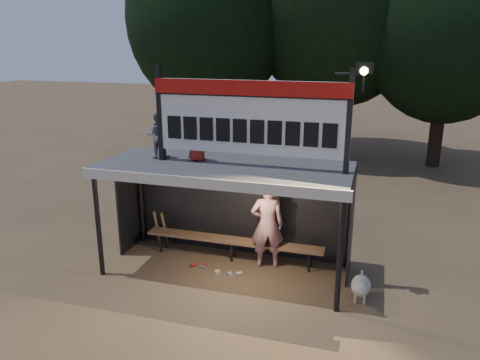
% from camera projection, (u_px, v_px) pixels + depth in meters
% --- Properties ---
extents(ground, '(80.00, 80.00, 0.00)m').
position_uv_depth(ground, '(226.00, 270.00, 9.91)').
color(ground, brown).
rests_on(ground, ground).
extents(player, '(0.80, 0.64, 1.91)m').
position_uv_depth(player, '(267.00, 225.00, 9.83)').
color(player, white).
rests_on(player, ground).
extents(child_a, '(0.56, 0.50, 0.96)m').
position_uv_depth(child_a, '(158.00, 135.00, 9.63)').
color(child_a, slate).
rests_on(child_a, dugout_shelter).
extents(child_b, '(0.53, 0.41, 0.95)m').
position_uv_depth(child_b, '(197.00, 138.00, 9.40)').
color(child_b, maroon).
rests_on(child_b, dugout_shelter).
extents(dugout_shelter, '(5.10, 2.08, 2.32)m').
position_uv_depth(dugout_shelter, '(229.00, 184.00, 9.61)').
color(dugout_shelter, '#424245').
rests_on(dugout_shelter, ground).
extents(scoreboard_assembly, '(4.10, 0.27, 1.99)m').
position_uv_depth(scoreboard_assembly, '(252.00, 115.00, 8.80)').
color(scoreboard_assembly, black).
rests_on(scoreboard_assembly, dugout_shelter).
extents(bench, '(4.00, 0.35, 0.48)m').
position_uv_depth(bench, '(233.00, 241.00, 10.29)').
color(bench, '#87603F').
rests_on(bench, ground).
extents(tree_left, '(6.46, 6.46, 9.27)m').
position_uv_depth(tree_left, '(208.00, 19.00, 18.61)').
color(tree_left, '#312015').
rests_on(tree_left, ground).
extents(tree_mid, '(7.22, 7.22, 10.36)m').
position_uv_depth(tree_mid, '(340.00, 1.00, 18.43)').
color(tree_mid, '#2F2215').
rests_on(tree_mid, ground).
extents(tree_right, '(6.08, 6.08, 8.72)m').
position_uv_depth(tree_right, '(449.00, 26.00, 16.70)').
color(tree_right, black).
rests_on(tree_right, ground).
extents(dog, '(0.36, 0.81, 0.49)m').
position_uv_depth(dog, '(361.00, 286.00, 8.71)').
color(dog, beige).
rests_on(dog, ground).
extents(bats, '(0.48, 0.33, 0.84)m').
position_uv_depth(bats, '(164.00, 228.00, 11.03)').
color(bats, '#9A6D47').
rests_on(bats, ground).
extents(litter, '(1.18, 1.04, 0.08)m').
position_uv_depth(litter, '(217.00, 267.00, 9.96)').
color(litter, '#A32B1C').
rests_on(litter, ground).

